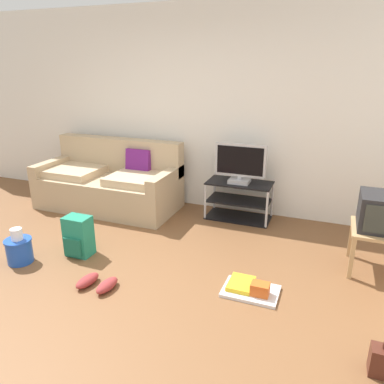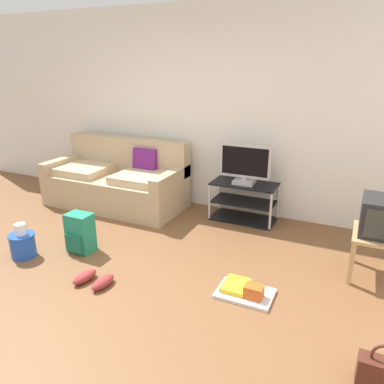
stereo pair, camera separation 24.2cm
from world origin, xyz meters
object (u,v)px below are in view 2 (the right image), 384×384
object	(u,v)px
flat_tv	(245,165)
floor_tray	(244,291)
cleaning_bucket	(23,243)
couch	(118,182)
backpack	(80,233)
side_table	(382,242)
tv_stand	(244,201)
sneakers_pair	(94,279)

from	to	relation	value
flat_tv	floor_tray	size ratio (longest dim) A/B	1.32
flat_tv	floor_tray	bearing A→B (deg)	-71.70
cleaning_bucket	couch	bearing A→B (deg)	90.21
backpack	cleaning_bucket	bearing A→B (deg)	-162.64
flat_tv	backpack	world-z (taller)	flat_tv
backpack	cleaning_bucket	xyz separation A→B (m)	(-0.48, -0.36, -0.06)
backpack	floor_tray	bearing A→B (deg)	-20.48
couch	floor_tray	bearing A→B (deg)	-30.71
side_table	floor_tray	world-z (taller)	side_table
couch	cleaning_bucket	xyz separation A→B (m)	(0.01, -1.72, -0.19)
tv_stand	couch	bearing A→B (deg)	-172.80
flat_tv	sneakers_pair	world-z (taller)	flat_tv
couch	flat_tv	distance (m)	1.87
side_table	flat_tv	bearing A→B (deg)	153.81
floor_tray	side_table	bearing A→B (deg)	37.55
flat_tv	side_table	world-z (taller)	flat_tv
couch	floor_tray	distance (m)	2.75
tv_stand	floor_tray	bearing A→B (deg)	-71.94
flat_tv	floor_tray	xyz separation A→B (m)	(0.53, -1.60, -0.71)
couch	tv_stand	world-z (taller)	couch
sneakers_pair	side_table	bearing A→B (deg)	27.47
couch	backpack	world-z (taller)	couch
tv_stand	backpack	distance (m)	2.08
flat_tv	side_table	size ratio (longest dim) A/B	1.24
side_table	cleaning_bucket	size ratio (longest dim) A/B	1.40
flat_tv	floor_tray	distance (m)	1.83
tv_stand	side_table	xyz separation A→B (m)	(1.59, -0.81, 0.13)
cleaning_bucket	side_table	bearing A→B (deg)	18.53
floor_tray	cleaning_bucket	bearing A→B (deg)	-172.14
side_table	cleaning_bucket	distance (m)	3.60
tv_stand	sneakers_pair	size ratio (longest dim) A/B	2.32
tv_stand	floor_tray	size ratio (longest dim) A/B	1.69
backpack	couch	bearing A→B (deg)	90.02
couch	flat_tv	size ratio (longest dim) A/B	3.00
couch	side_table	xyz separation A→B (m)	(3.41, -0.58, 0.04)
backpack	floor_tray	size ratio (longest dim) A/B	0.88
tv_stand	sneakers_pair	world-z (taller)	tv_stand
couch	side_table	bearing A→B (deg)	-9.59
cleaning_bucket	sneakers_pair	xyz separation A→B (m)	(1.01, -0.10, -0.11)
couch	flat_tv	bearing A→B (deg)	6.50
floor_tray	flat_tv	bearing A→B (deg)	108.30
couch	sneakers_pair	xyz separation A→B (m)	(1.02, -1.82, -0.30)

